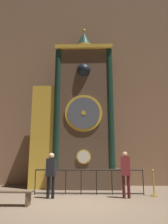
# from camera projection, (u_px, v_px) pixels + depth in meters

# --- Properties ---
(ground_plane) EXTENTS (28.00, 28.00, 0.00)m
(ground_plane) POSITION_uv_depth(u_px,v_px,m) (77.00, 205.00, 6.72)
(ground_plane) COLOR #75604C
(cathedral_back_wall) EXTENTS (24.00, 0.32, 15.89)m
(cathedral_back_wall) POSITION_uv_depth(u_px,v_px,m) (81.00, 54.00, 13.84)
(cathedral_back_wall) COLOR #846047
(cathedral_back_wall) RESTS_ON ground_plane
(clock_tower) EXTENTS (4.45, 1.81, 8.84)m
(clock_tower) POSITION_uv_depth(u_px,v_px,m) (77.00, 116.00, 11.60)
(clock_tower) COLOR brown
(clock_tower) RESTS_ON ground_plane
(railing_fence) EXTENTS (4.42, 0.05, 0.99)m
(railing_fence) POSITION_uv_depth(u_px,v_px,m) (89.00, 180.00, 8.85)
(railing_fence) COLOR black
(railing_fence) RESTS_ON ground_plane
(visitor_near) EXTENTS (0.37, 0.27, 1.62)m
(visitor_near) POSITION_uv_depth(u_px,v_px,m) (51.00, 171.00, 8.05)
(visitor_near) COLOR black
(visitor_near) RESTS_ON ground_plane
(visitor_far) EXTENTS (0.36, 0.26, 1.66)m
(visitor_far) POSITION_uv_depth(u_px,v_px,m) (126.00, 170.00, 8.10)
(visitor_far) COLOR #461518
(visitor_far) RESTS_ON ground_plane
(stanchion_post) EXTENTS (0.28, 0.28, 1.00)m
(stanchion_post) POSITION_uv_depth(u_px,v_px,m) (154.00, 187.00, 8.46)
(stanchion_post) COLOR #B28E33
(stanchion_post) RESTS_ON ground_plane
(visitor_bench) EXTENTS (1.34, 0.40, 0.44)m
(visitor_bench) POSITION_uv_depth(u_px,v_px,m) (11.00, 195.00, 6.63)
(visitor_bench) COLOR brown
(visitor_bench) RESTS_ON ground_plane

